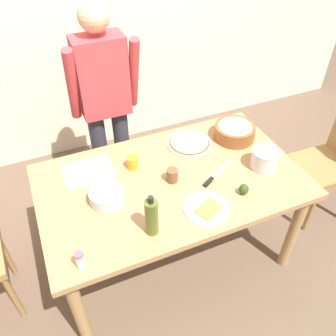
# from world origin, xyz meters

# --- Properties ---
(ground) EXTENTS (8.00, 8.00, 0.00)m
(ground) POSITION_xyz_m (0.00, 0.00, 0.00)
(ground) COLOR brown
(wall_back) EXTENTS (5.60, 0.10, 2.60)m
(wall_back) POSITION_xyz_m (0.00, 1.60, 1.30)
(wall_back) COLOR beige
(wall_back) RESTS_ON ground
(dining_table) EXTENTS (1.60, 0.96, 0.76)m
(dining_table) POSITION_xyz_m (0.00, 0.00, 0.67)
(dining_table) COLOR #A37A4C
(dining_table) RESTS_ON ground
(person_cook) EXTENTS (0.49, 0.25, 1.62)m
(person_cook) POSITION_xyz_m (-0.18, 0.76, 0.94)
(person_cook) COLOR #2D2D38
(person_cook) RESTS_ON ground
(chair_wooden_right) EXTENTS (0.42, 0.42, 0.95)m
(chair_wooden_right) POSITION_xyz_m (1.32, -0.05, 0.54)
(chair_wooden_right) COLOR olive
(chair_wooden_right) RESTS_ON ground
(pizza_raw_on_board) EXTENTS (0.31, 0.31, 0.02)m
(pizza_raw_on_board) POSITION_xyz_m (0.25, 0.27, 0.77)
(pizza_raw_on_board) COLOR beige
(pizza_raw_on_board) RESTS_ON dining_table
(plate_with_slice) EXTENTS (0.26, 0.26, 0.02)m
(plate_with_slice) POSITION_xyz_m (0.08, -0.30, 0.77)
(plate_with_slice) COLOR white
(plate_with_slice) RESTS_ON dining_table
(popcorn_bowl) EXTENTS (0.28, 0.28, 0.11)m
(popcorn_bowl) POSITION_xyz_m (0.57, 0.22, 0.82)
(popcorn_bowl) COLOR brown
(popcorn_bowl) RESTS_ON dining_table
(mixing_bowl_steel) EXTENTS (0.20, 0.20, 0.08)m
(mixing_bowl_steel) POSITION_xyz_m (-0.41, -0.02, 0.80)
(mixing_bowl_steel) COLOR #B7B7BC
(mixing_bowl_steel) RESTS_ON dining_table
(olive_oil_bottle) EXTENTS (0.07, 0.07, 0.26)m
(olive_oil_bottle) POSITION_xyz_m (-0.25, -0.33, 0.87)
(olive_oil_bottle) COLOR #47561E
(olive_oil_bottle) RESTS_ON dining_table
(steel_pot) EXTENTS (0.17, 0.17, 0.13)m
(steel_pot) POSITION_xyz_m (0.58, -0.13, 0.83)
(steel_pot) COLOR #B7B7BC
(steel_pot) RESTS_ON dining_table
(cup_orange) EXTENTS (0.07, 0.07, 0.08)m
(cup_orange) POSITION_xyz_m (-0.18, 0.19, 0.80)
(cup_orange) COLOR orange
(cup_orange) RESTS_ON dining_table
(cup_small_brown) EXTENTS (0.07, 0.07, 0.08)m
(cup_small_brown) POSITION_xyz_m (-0.00, -0.01, 0.80)
(cup_small_brown) COLOR brown
(cup_small_brown) RESTS_ON dining_table
(salt_shaker) EXTENTS (0.04, 0.04, 0.11)m
(salt_shaker) POSITION_xyz_m (-0.64, -0.39, 0.81)
(salt_shaker) COLOR white
(salt_shaker) RESTS_ON dining_table
(cutting_board_white) EXTENTS (0.31, 0.23, 0.01)m
(cutting_board_white) POSITION_xyz_m (-0.45, 0.27, 0.77)
(cutting_board_white) COLOR white
(cutting_board_white) RESTS_ON dining_table
(chef_knife) EXTENTS (0.27, 0.16, 0.02)m
(chef_knife) POSITION_xyz_m (0.25, -0.09, 0.77)
(chef_knife) COLOR silver
(chef_knife) RESTS_ON dining_table
(avocado) EXTENTS (0.06, 0.06, 0.07)m
(avocado) POSITION_xyz_m (0.34, -0.28, 0.80)
(avocado) COLOR #2D4219
(avocado) RESTS_ON dining_table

